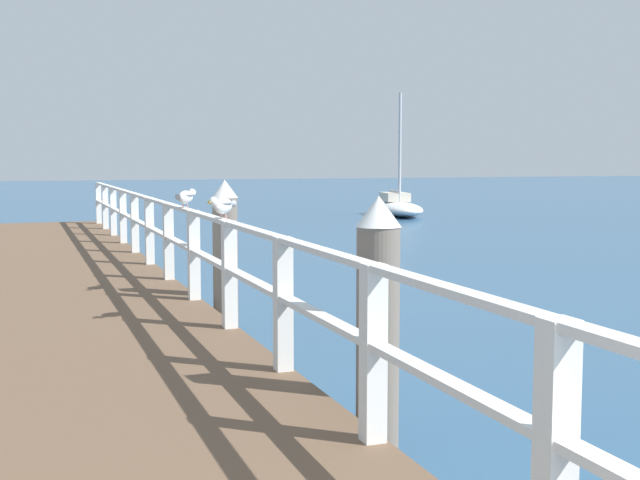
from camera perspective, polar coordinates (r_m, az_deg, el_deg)
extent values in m
cube|color=brown|center=(10.83, -16.23, -4.10)|extent=(2.48, 21.30, 0.47)
cube|color=silver|center=(3.21, 15.66, -13.73)|extent=(0.12, 0.12, 0.98)
cube|color=silver|center=(4.59, 3.62, -7.67)|extent=(0.12, 0.12, 0.98)
cube|color=silver|center=(6.10, -2.52, -4.35)|extent=(0.12, 0.12, 0.98)
cube|color=silver|center=(7.67, -6.16, -2.35)|extent=(0.12, 0.12, 0.98)
cube|color=silver|center=(9.26, -8.55, -1.02)|extent=(0.12, 0.12, 0.98)
cube|color=silver|center=(10.86, -10.23, -0.08)|extent=(0.12, 0.12, 0.98)
cube|color=silver|center=(12.48, -11.48, 0.62)|extent=(0.12, 0.12, 0.98)
cube|color=silver|center=(14.10, -12.45, 1.15)|extent=(0.12, 0.12, 0.98)
cube|color=silver|center=(15.73, -13.21, 1.58)|extent=(0.12, 0.12, 0.98)
cube|color=silver|center=(17.35, -13.83, 1.92)|extent=(0.12, 0.12, 0.98)
cube|color=silver|center=(18.99, -14.35, 2.21)|extent=(0.12, 0.12, 0.98)
cube|color=silver|center=(20.62, -14.78, 2.45)|extent=(0.12, 0.12, 0.98)
cube|color=silver|center=(10.83, -10.28, 2.39)|extent=(0.10, 19.70, 0.04)
cube|color=silver|center=(10.86, -10.24, 0.18)|extent=(0.10, 19.70, 0.04)
cylinder|color=#6B6056|center=(5.49, 3.93, -7.31)|extent=(0.28, 0.28, 1.57)
cone|color=white|center=(5.37, 3.99, 1.95)|extent=(0.29, 0.29, 0.20)
cylinder|color=#6B6056|center=(9.48, -6.42, -1.89)|extent=(0.28, 0.28, 1.57)
cone|color=white|center=(9.40, -6.48, 3.47)|extent=(0.29, 0.29, 0.20)
ellipsoid|color=white|center=(7.83, -6.61, 2.33)|extent=(0.28, 0.30, 0.15)
sphere|color=white|center=(7.68, -7.23, 2.59)|extent=(0.09, 0.09, 0.09)
cone|color=gold|center=(7.62, -7.47, 2.56)|extent=(0.05, 0.05, 0.02)
cone|color=#939399|center=(7.98, -6.03, 2.46)|extent=(0.11, 0.11, 0.07)
ellipsoid|color=#939399|center=(7.83, -6.61, 2.52)|extent=(0.28, 0.28, 0.04)
cylinder|color=tan|center=(7.84, -6.41, 1.60)|extent=(0.01, 0.01, 0.05)
cylinder|color=tan|center=(7.86, -6.73, 1.60)|extent=(0.01, 0.01, 0.05)
ellipsoid|color=white|center=(9.63, -9.10, 2.89)|extent=(0.27, 0.30, 0.15)
sphere|color=white|center=(9.79, -8.68, 3.20)|extent=(0.09, 0.09, 0.09)
cone|color=gold|center=(9.84, -8.52, 3.21)|extent=(0.05, 0.05, 0.02)
cone|color=#939399|center=(9.47, -9.53, 2.90)|extent=(0.10, 0.11, 0.07)
ellipsoid|color=#939399|center=(9.63, -9.10, 3.04)|extent=(0.27, 0.28, 0.04)
cylinder|color=tan|center=(9.63, -9.25, 2.29)|extent=(0.01, 0.01, 0.05)
cylinder|color=tan|center=(9.61, -8.98, 2.29)|extent=(0.01, 0.01, 0.05)
ellipsoid|color=white|center=(29.71, 5.31, 2.13)|extent=(2.24, 4.30, 0.50)
cylinder|color=#B2B2B7|center=(29.46, 5.44, 6.25)|extent=(0.10, 0.10, 3.77)
cylinder|color=#B2B2B7|center=(30.18, 5.09, 3.32)|extent=(0.36, 1.42, 0.08)
cube|color=beige|center=(30.16, 5.09, 2.94)|extent=(1.09, 1.60, 0.30)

